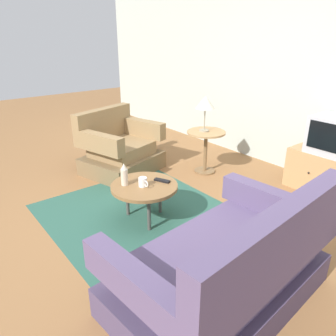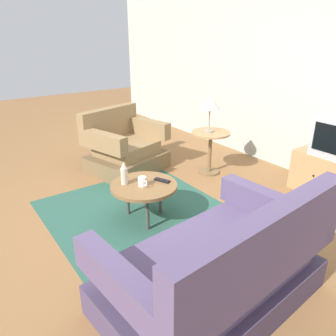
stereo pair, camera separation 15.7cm
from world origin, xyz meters
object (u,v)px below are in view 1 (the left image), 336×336
at_px(side_table, 206,143).
at_px(table_lamp, 205,103).
at_px(couch, 226,269).
at_px(vase, 124,175).
at_px(armchair, 119,150).
at_px(mug, 143,182).
at_px(television, 334,135).
at_px(tv_stand, 327,172).
at_px(coffee_table, 144,188).
at_px(tv_remote_dark, 162,180).

bearing_deg(side_table, table_lamp, -143.98).
relative_size(couch, vase, 7.02).
height_order(couch, table_lamp, table_lamp).
height_order(armchair, side_table, armchair).
relative_size(side_table, mug, 4.41).
relative_size(vase, mug, 1.74).
distance_m(side_table, television, 1.59).
height_order(tv_stand, table_lamp, table_lamp).
relative_size(coffee_table, television, 1.36).
relative_size(side_table, tv_stand, 0.67).
xyz_separation_m(armchair, couch, (2.65, -0.69, -0.01)).
relative_size(coffee_table, table_lamp, 1.44).
bearing_deg(tv_stand, armchair, -142.88).
height_order(tv_stand, mug, tv_stand).
bearing_deg(tv_stand, side_table, -151.64).
xyz_separation_m(armchair, mug, (1.36, -0.52, 0.15)).
xyz_separation_m(armchair, side_table, (0.81, 0.91, 0.13)).
relative_size(television, vase, 2.15).
bearing_deg(television, couch, -78.57).
bearing_deg(tv_stand, table_lamp, -151.49).
bearing_deg(coffee_table, mug, -53.59).
bearing_deg(couch, tv_stand, 6.56).
bearing_deg(table_lamp, mug, -67.73).
height_order(television, vase, television).
bearing_deg(side_table, mug, -68.87).
height_order(side_table, table_lamp, table_lamp).
bearing_deg(side_table, couch, -40.93).
bearing_deg(mug, coffee_table, 126.41).
bearing_deg(television, mug, -110.83).
xyz_separation_m(television, vase, (-0.97, -2.29, -0.21)).
relative_size(coffee_table, vase, 2.92).
bearing_deg(mug, tv_remote_dark, 83.45).
relative_size(armchair, table_lamp, 2.46).
relative_size(table_lamp, tv_remote_dark, 2.71).
xyz_separation_m(tv_stand, television, (0.00, -0.00, 0.47)).
xyz_separation_m(television, table_lamp, (-1.40, -0.75, 0.25)).
bearing_deg(side_table, tv_remote_dark, -64.40).
bearing_deg(tv_stand, television, -90.00).
distance_m(tv_stand, television, 0.47).
bearing_deg(mug, side_table, 111.13).
distance_m(armchair, vase, 1.39).
bearing_deg(vase, television, 67.08).
height_order(armchair, table_lamp, table_lamp).
bearing_deg(tv_remote_dark, mug, -120.65).
bearing_deg(table_lamp, tv_remote_dark, -63.07).
xyz_separation_m(table_lamp, tv_remote_dark, (0.60, -1.18, -0.57)).
xyz_separation_m(armchair, coffee_table, (1.34, -0.49, 0.07)).
bearing_deg(table_lamp, vase, -74.31).
xyz_separation_m(couch, side_table, (-1.84, 1.60, 0.14)).
bearing_deg(coffee_table, tv_remote_dark, 76.32).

